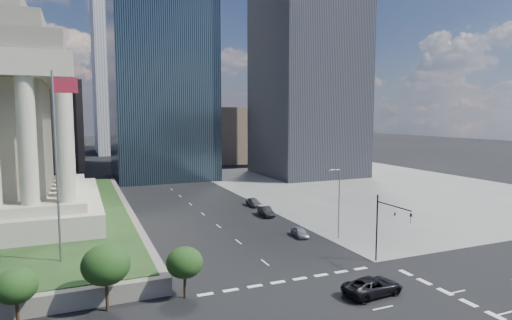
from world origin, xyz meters
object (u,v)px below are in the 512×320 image
flagpole (58,156)px  pickup_truck (373,286)px  street_lamp_north (338,199)px  parked_sedan_mid (266,211)px  traffic_signal_ne (387,221)px  parked_sedan_near (300,232)px  parked_sedan_far (254,202)px

flagpole → pickup_truck: bearing=-30.4°
street_lamp_north → pickup_truck: (-7.36, -17.29, -4.81)m
pickup_truck → parked_sedan_mid: size_ratio=1.29×
traffic_signal_ne → parked_sedan_near: traffic_signal_ne is taller
parked_sedan_far → flagpole: bearing=-142.1°
street_lamp_north → pickup_truck: 19.40m
flagpole → parked_sedan_mid: flagpole is taller
parked_sedan_far → pickup_truck: bearing=-96.7°
flagpole → street_lamp_north: 35.95m
parked_sedan_near → parked_sedan_far: (1.72, 21.50, 0.11)m
parked_sedan_near → parked_sedan_far: 21.57m
flagpole → pickup_truck: (27.79, -16.29, -12.26)m
traffic_signal_ne → street_lamp_north: bearing=85.8°
parked_sedan_mid → pickup_truck: bearing=-91.5°
street_lamp_north → parked_sedan_far: (-2.61, 24.55, -4.87)m
street_lamp_north → parked_sedan_far: size_ratio=2.16×
pickup_truck → parked_sedan_mid: 33.86m
flagpole → traffic_signal_ne: bearing=-16.7°
traffic_signal_ne → parked_sedan_far: (-1.78, 35.86, -4.46)m
traffic_signal_ne → pickup_truck: (-6.53, -5.99, -4.40)m
parked_sedan_near → parked_sedan_mid: parked_sedan_mid is taller
traffic_signal_ne → parked_sedan_mid: traffic_signal_ne is taller
flagpole → street_lamp_north: bearing=1.6°
street_lamp_north → parked_sedan_far: bearing=96.1°
parked_sedan_mid → traffic_signal_ne: bearing=-79.4°
parked_sedan_near → parked_sedan_far: parked_sedan_far is taller
parked_sedan_near → parked_sedan_mid: size_ratio=0.83×
flagpole → parked_sedan_mid: size_ratio=4.20×
street_lamp_north → parked_sedan_mid: size_ratio=2.10×
traffic_signal_ne → parked_sedan_mid: size_ratio=1.68×
flagpole → traffic_signal_ne: (34.33, -10.30, -7.86)m
street_lamp_north → parked_sedan_near: size_ratio=2.52×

